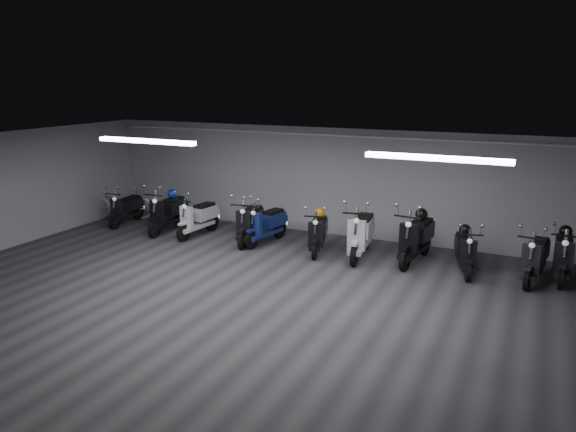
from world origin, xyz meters
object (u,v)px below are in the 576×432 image
at_px(scooter_10, 564,248).
at_px(scooter_9, 536,251).
at_px(scooter_4, 266,218).
at_px(bicycle, 121,198).
at_px(scooter_5, 318,227).
at_px(helmet_1, 172,194).
at_px(scooter_8, 466,245).
at_px(scooter_1, 167,206).
at_px(scooter_6, 361,226).
at_px(helmet_0, 421,214).
at_px(helmet_3, 465,230).
at_px(helmet_4, 320,213).
at_px(scooter_3, 249,216).
at_px(helmet_2, 566,231).
at_px(scooter_7, 417,231).
at_px(scooter_2, 198,212).
at_px(scooter_0, 126,204).

bearing_deg(scooter_10, scooter_9, -141.86).
bearing_deg(scooter_4, bicycle, -174.85).
distance_m(scooter_5, helmet_1, 4.36).
bearing_deg(scooter_8, scooter_9, -13.65).
bearing_deg(helmet_1, scooter_8, -1.60).
bearing_deg(scooter_1, scooter_5, -2.56).
bearing_deg(scooter_6, scooter_5, 177.53).
xyz_separation_m(scooter_9, helmet_0, (-2.40, 0.46, 0.40)).
relative_size(scooter_9, helmet_3, 7.10).
bearing_deg(helmet_4, bicycle, 177.04).
bearing_deg(helmet_0, helmet_3, -15.53).
xyz_separation_m(scooter_10, helmet_0, (-2.92, 0.08, 0.38)).
bearing_deg(scooter_3, scooter_10, -7.74).
bearing_deg(helmet_0, scooter_4, -174.31).
bearing_deg(scooter_10, scooter_1, -175.89).
xyz_separation_m(bicycle, helmet_3, (9.74, -0.32, 0.26)).
bearing_deg(helmet_2, helmet_4, -175.05).
distance_m(scooter_3, scooter_7, 4.12).
height_order(scooter_9, helmet_4, scooter_9).
bearing_deg(scooter_5, bicycle, 160.84).
xyz_separation_m(scooter_9, helmet_3, (-1.41, 0.19, 0.22)).
relative_size(scooter_1, scooter_9, 1.06).
height_order(scooter_2, helmet_3, scooter_2).
distance_m(scooter_6, scooter_8, 2.32).
xyz_separation_m(scooter_1, bicycle, (-2.13, 0.59, -0.08)).
relative_size(scooter_5, helmet_2, 6.37).
bearing_deg(helmet_0, scooter_3, -173.25).
relative_size(bicycle, helmet_0, 6.78).
xyz_separation_m(scooter_5, scooter_10, (5.21, 0.43, 0.04)).
bearing_deg(scooter_9, helmet_4, -173.11).
distance_m(scooter_0, helmet_0, 8.18).
height_order(scooter_0, helmet_4, scooter_0).
relative_size(scooter_5, helmet_1, 6.42).
bearing_deg(helmet_4, scooter_1, -176.55).
height_order(bicycle, scooter_10, scooter_10).
bearing_deg(bicycle, scooter_8, -114.36).
bearing_deg(scooter_9, helmet_1, -172.11).
bearing_deg(helmet_2, scooter_5, -172.54).
bearing_deg(scooter_3, scooter_1, 170.07).
height_order(scooter_8, helmet_3, scooter_8).
bearing_deg(scooter_8, scooter_6, 163.52).
relative_size(scooter_2, scooter_8, 1.07).
height_order(scooter_3, scooter_7, scooter_7).
bearing_deg(bicycle, scooter_4, -115.99).
bearing_deg(helmet_4, scooter_3, -173.42).
relative_size(scooter_8, helmet_1, 6.25).
xyz_separation_m(scooter_0, scooter_10, (11.08, 0.34, 0.07)).
bearing_deg(scooter_0, scooter_1, -9.53).
height_order(scooter_0, scooter_5, scooter_5).
xyz_separation_m(scooter_2, scooter_3, (1.52, 0.04, 0.03)).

